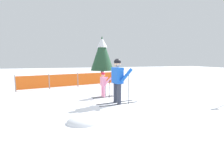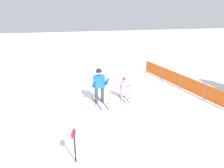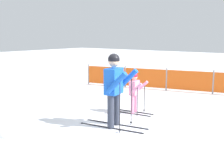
# 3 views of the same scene
# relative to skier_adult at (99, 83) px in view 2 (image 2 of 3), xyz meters

# --- Properties ---
(ground_plane) EXTENTS (60.00, 60.00, 0.00)m
(ground_plane) POSITION_rel_skier_adult_xyz_m (0.21, 0.17, -1.08)
(ground_plane) COLOR white
(skier_adult) EXTENTS (1.74, 0.84, 1.80)m
(skier_adult) POSITION_rel_skier_adult_xyz_m (0.00, 0.00, 0.00)
(skier_adult) COLOR black
(skier_adult) RESTS_ON ground_plane
(skier_child) EXTENTS (1.14, 0.55, 1.19)m
(skier_child) POSITION_rel_skier_adult_xyz_m (-0.27, 1.31, -0.38)
(skier_child) COLOR black
(skier_child) RESTS_ON ground_plane
(safety_fence) EXTENTS (7.03, 1.77, 0.92)m
(safety_fence) POSITION_rel_skier_adult_xyz_m (-1.09, 4.95, -0.62)
(safety_fence) COLOR gray
(safety_fence) RESTS_ON ground_plane
(trail_marker) EXTENTS (0.25, 0.16, 1.20)m
(trail_marker) POSITION_rel_skier_adult_xyz_m (4.16, -1.37, -0.32)
(trail_marker) COLOR black
(trail_marker) RESTS_ON ground_plane
(snow_mound) EXTENTS (1.02, 0.87, 0.41)m
(snow_mound) POSITION_rel_skier_adult_xyz_m (-1.59, -1.74, -1.08)
(snow_mound) COLOR white
(snow_mound) RESTS_ON ground_plane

